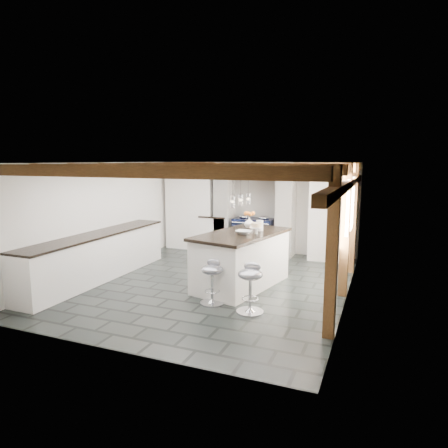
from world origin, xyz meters
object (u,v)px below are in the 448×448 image
at_px(kitchen_island, 242,259).
at_px(range_cooker, 254,235).
at_px(bar_stool_near, 250,282).
at_px(bar_stool_far, 212,277).

bearing_deg(kitchen_island, range_cooker, 115.02).
bearing_deg(kitchen_island, bar_stool_near, -52.65).
height_order(range_cooker, bar_stool_far, range_cooker).
relative_size(range_cooker, bar_stool_far, 1.34).
bearing_deg(bar_stool_far, range_cooker, 90.63).
distance_m(kitchen_island, bar_stool_near, 1.34).
xyz_separation_m(range_cooker, bar_stool_far, (0.47, -3.71, -0.00)).
xyz_separation_m(range_cooker, kitchen_island, (0.60, -2.63, 0.06)).
bearing_deg(bar_stool_near, bar_stool_far, 166.27).
height_order(range_cooker, kitchen_island, kitchen_island).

